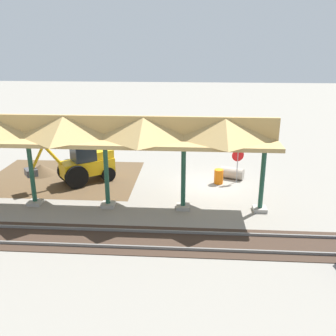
{
  "coord_description": "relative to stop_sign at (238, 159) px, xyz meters",
  "views": [
    {
      "loc": [
        1.36,
        21.54,
        8.38
      ],
      "look_at": [
        2.72,
        1.69,
        1.6
      ],
      "focal_mm": 40.0,
      "sensor_mm": 36.0,
      "label": 1
    }
  ],
  "objects": [
    {
      "name": "platform_canopy",
      "position": [
        11.19,
        4.13,
        2.65
      ],
      "size": [
        25.14,
        3.2,
        4.9
      ],
      "color": "#9E998E",
      "rests_on": "ground"
    },
    {
      "name": "concrete_pipe",
      "position": [
        0.22,
        -0.66,
        -1.17
      ],
      "size": [
        1.61,
        1.17,
        0.72
      ],
      "color": "#9E9384",
      "rests_on": "ground"
    },
    {
      "name": "backhoe",
      "position": [
        9.4,
        0.59,
        -0.26
      ],
      "size": [
        4.89,
        4.07,
        2.82
      ],
      "color": "#EAB214",
      "rests_on": "ground"
    },
    {
      "name": "ground_plane",
      "position": [
        1.41,
        0.55,
        -1.53
      ],
      "size": [
        120.0,
        120.0,
        0.0
      ],
      "primitive_type": "plane",
      "color": "gray"
    },
    {
      "name": "stop_sign",
      "position": [
        0.0,
        0.0,
        0.0
      ],
      "size": [
        0.74,
        0.22,
        2.13
      ],
      "color": "gray",
      "rests_on": "ground"
    },
    {
      "name": "dirt_mound",
      "position": [
        12.76,
        -0.66,
        -1.53
      ],
      "size": [
        3.83,
        3.83,
        1.33
      ],
      "primitive_type": "cone",
      "color": "brown",
      "rests_on": "ground"
    },
    {
      "name": "dirt_work_zone",
      "position": [
        11.02,
        -0.08,
        -1.52
      ],
      "size": [
        9.49,
        7.0,
        0.01
      ],
      "primitive_type": "cube",
      "color": "brown",
      "rests_on": "ground"
    },
    {
      "name": "traffic_barrel",
      "position": [
        1.13,
        0.29,
        -1.08
      ],
      "size": [
        0.56,
        0.56,
        0.9
      ],
      "primitive_type": "cylinder",
      "color": "orange",
      "rests_on": "ground"
    },
    {
      "name": "rail_tracks",
      "position": [
        1.41,
        7.58,
        -1.5
      ],
      "size": [
        60.0,
        2.58,
        0.15
      ],
      "color": "slate",
      "rests_on": "ground"
    }
  ]
}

